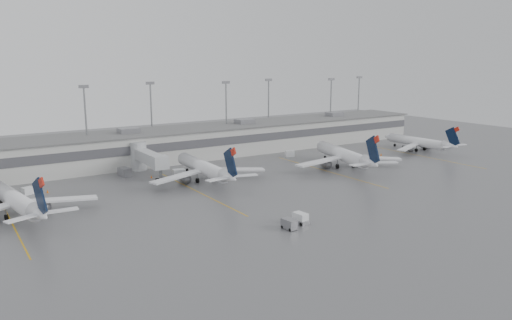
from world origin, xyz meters
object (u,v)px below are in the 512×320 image
jet_far_left (17,201)px  jet_far_right (420,142)px  jet_mid_right (345,155)px  jet_mid_left (205,168)px  baggage_tug (300,219)px

jet_far_left → jet_far_right: size_ratio=1.10×
jet_far_left → jet_mid_right: bearing=-9.5°
jet_far_left → jet_mid_right: size_ratio=0.94×
jet_far_left → jet_mid_left: (38.95, 5.44, 0.08)m
jet_mid_left → jet_far_right: size_ratio=1.14×
baggage_tug → jet_mid_left: bearing=84.5°
jet_mid_left → jet_mid_right: bearing=-7.0°
jet_mid_right → baggage_tug: 45.88m
jet_mid_right → baggage_tug: bearing=-126.9°
jet_mid_left → jet_mid_right: (35.98, -6.19, 0.16)m
jet_mid_left → baggage_tug: bearing=-87.3°
jet_mid_left → baggage_tug: 34.61m
jet_far_left → baggage_tug: size_ratio=9.81×
jet_mid_right → baggage_tug: size_ratio=10.43×
jet_far_left → jet_far_right: bearing=-6.6°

